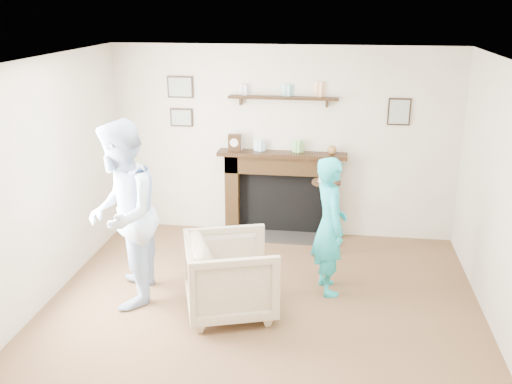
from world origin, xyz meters
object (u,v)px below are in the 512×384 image
man (129,300)px  woman (327,290)px  pedestal_table (325,204)px  armchair (231,311)px

man → woman: bearing=92.3°
woman → pedestal_table: bearing=-12.8°
man → woman: man is taller
armchair → man: size_ratio=0.46×
armchair → woman: 1.13m
armchair → pedestal_table: (0.89, 1.50, 0.68)m
man → pedestal_table: bearing=113.5°
armchair → woman: (0.96, 0.60, 0.00)m
armchair → man: man is taller
armchair → woman: woman is taller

